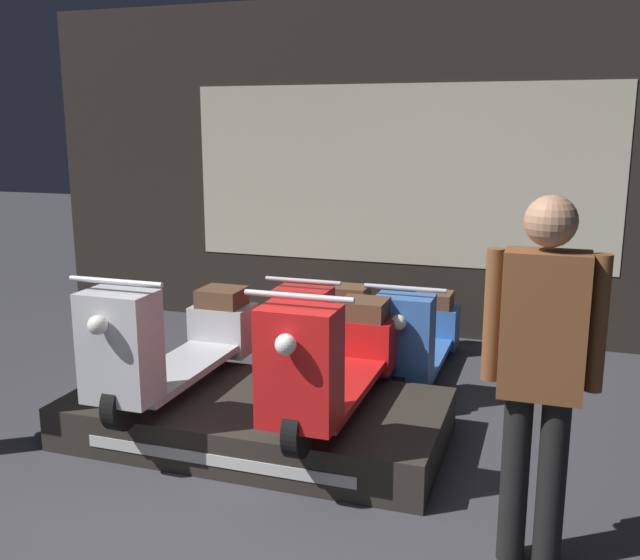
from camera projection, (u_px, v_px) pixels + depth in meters
shop_wall_back at (397, 170)px, 6.81m from camera, size 7.45×0.09×3.20m
display_platform at (256, 418)px, 4.68m from camera, size 2.44×1.21×0.28m
scooter_display_left at (175, 342)px, 4.69m from camera, size 0.60×1.75×0.90m
scooter_display_right at (334, 359)px, 4.35m from camera, size 0.60×1.75×0.90m
scooter_backrow_0 at (328, 328)px, 6.03m from camera, size 0.60×1.75×0.90m
scooter_backrow_1 at (419, 336)px, 5.79m from camera, size 0.60×1.75×0.90m
person_right_browsing at (541, 360)px, 3.17m from camera, size 0.52×0.23×1.74m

